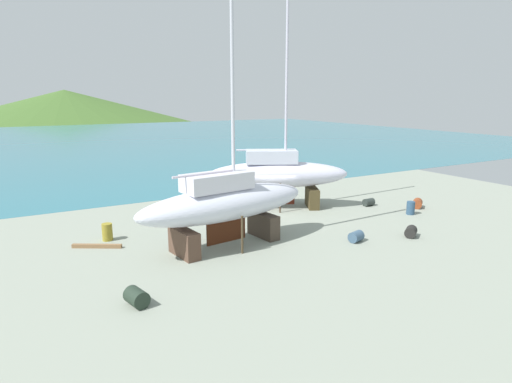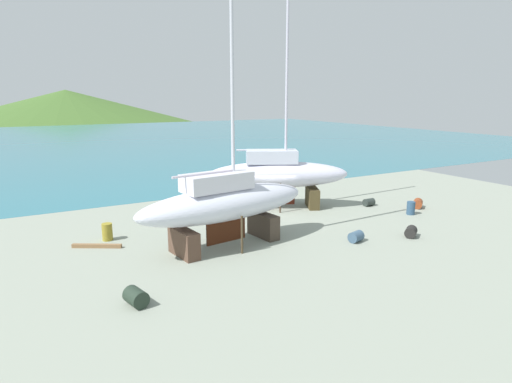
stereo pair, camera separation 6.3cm
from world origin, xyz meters
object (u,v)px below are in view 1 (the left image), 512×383
object	(u,v)px
barrel_by_slipway	(107,232)
barrel_tar_black	(192,207)
sailboat_large_starboard	(278,174)
sailboat_mid_port	(225,203)
barrel_tipped_left	(411,232)
barrel_rust_mid	(356,237)
barrel_rust_near	(369,202)
barrel_blue_faded	(137,297)
worker	(210,186)
barrel_ochre	(411,208)
barrel_rust_far	(417,203)

from	to	relation	value
barrel_by_slipway	barrel_tar_black	size ratio (longest dim) A/B	1.00
sailboat_large_starboard	barrel_tar_black	size ratio (longest dim) A/B	17.15
sailboat_mid_port	barrel_tipped_left	size ratio (longest dim) A/B	20.33
sailboat_mid_port	barrel_rust_mid	world-z (taller)	sailboat_mid_port
sailboat_large_starboard	barrel_rust_near	distance (m)	6.87
barrel_tar_black	barrel_blue_faded	xyz separation A→B (m)	(-6.70, -11.57, 0.02)
worker	barrel_by_slipway	world-z (taller)	worker
barrel_blue_faded	barrel_ochre	size ratio (longest dim) A/B	1.05
sailboat_mid_port	barrel_ochre	xyz separation A→B (m)	(13.28, -0.49, -1.88)
barrel_ochre	barrel_by_slipway	bearing A→B (deg)	166.48
barrel_tipped_left	barrel_rust_mid	world-z (taller)	barrel_tipped_left
sailboat_large_starboard	worker	bearing A→B (deg)	146.28
sailboat_large_starboard	barrel_blue_faded	distance (m)	15.86
barrel_blue_faded	barrel_rust_near	bearing A→B (deg)	20.63
sailboat_large_starboard	barrel_by_slipway	distance (m)	12.05
barrel_blue_faded	barrel_ochre	bearing A→B (deg)	11.37
barrel_rust_near	barrel_rust_mid	bearing A→B (deg)	-138.53
barrel_ochre	worker	bearing A→B (deg)	130.93
barrel_tipped_left	barrel_rust_near	bearing A→B (deg)	64.98
sailboat_mid_port	barrel_rust_far	xyz separation A→B (m)	(15.05, 0.45, -1.99)
sailboat_mid_port	barrel_by_slipway	xyz separation A→B (m)	(-5.19, 3.95, -1.84)
barrel_tipped_left	barrel_rust_far	bearing A→B (deg)	37.44
worker	barrel_blue_faded	world-z (taller)	worker
sailboat_mid_port	barrel_by_slipway	bearing A→B (deg)	135.15
barrel_tipped_left	barrel_by_slipway	bearing A→B (deg)	152.34
barrel_tipped_left	barrel_rust_near	distance (m)	6.98
barrel_tipped_left	barrel_rust_mid	bearing A→B (deg)	164.47
sailboat_large_starboard	barrel_rust_far	bearing A→B (deg)	-3.60
sailboat_large_starboard	barrel_rust_far	size ratio (longest dim) A/B	17.44
barrel_rust_mid	barrel_ochre	size ratio (longest dim) A/B	0.87
barrel_tipped_left	barrel_rust_far	xyz separation A→B (m)	(5.50, 4.21, 0.02)
barrel_tar_black	barrel_rust_far	bearing A→B (deg)	-25.77
barrel_by_slipway	barrel_ochre	bearing A→B (deg)	-13.52
worker	barrel_rust_far	xyz separation A→B (m)	(11.32, -10.08, -0.57)
sailboat_large_starboard	worker	world-z (taller)	sailboat_large_starboard
sailboat_large_starboard	worker	size ratio (longest dim) A/B	9.32
barrel_tipped_left	barrel_blue_faded	xyz separation A→B (m)	(-15.29, -0.54, 0.03)
barrel_rust_mid	barrel_ochre	distance (m)	7.34
sailboat_large_starboard	barrel_rust_mid	world-z (taller)	sailboat_large_starboard
barrel_by_slipway	barrel_rust_far	bearing A→B (deg)	-9.83
barrel_rust_far	sailboat_mid_port	bearing A→B (deg)	-178.31
barrel_by_slipway	barrel_rust_mid	bearing A→B (deg)	-30.64
barrel_tar_black	barrel_ochre	distance (m)	14.56
barrel_tipped_left	barrel_blue_faded	distance (m)	15.30
sailboat_mid_port	worker	bearing A→B (deg)	62.95
barrel_rust_far	barrel_rust_near	size ratio (longest dim) A/B	1.18
barrel_rust_mid	barrel_rust_far	bearing A→B (deg)	20.91
barrel_tar_black	barrel_blue_faded	distance (m)	13.36
barrel_rust_far	barrel_ochre	distance (m)	2.00
barrel_tar_black	barrel_ochre	xyz separation A→B (m)	(12.33, -7.74, 0.12)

